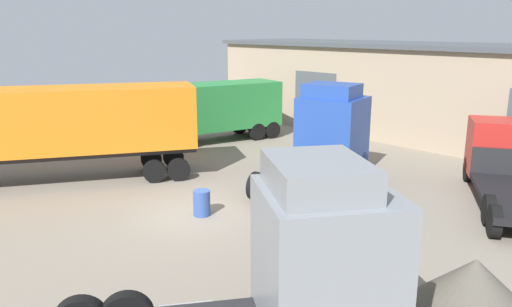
# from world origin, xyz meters

# --- Properties ---
(ground_plane) EXTENTS (60.00, 60.00, 0.00)m
(ground_plane) POSITION_xyz_m (0.00, 0.00, 0.00)
(ground_plane) COLOR gray
(warehouse_building) EXTENTS (29.77, 7.08, 5.36)m
(warehouse_building) POSITION_xyz_m (0.00, 17.29, 2.69)
(warehouse_building) COLOR tan
(warehouse_building) RESTS_ON ground_plane
(tractor_unit_blue) EXTENTS (4.01, 6.57, 3.98)m
(tractor_unit_blue) POSITION_xyz_m (0.47, 6.60, 1.88)
(tractor_unit_blue) COLOR #2347A3
(tractor_unit_blue) RESTS_ON ground_plane
(container_trailer_white) EXTENTS (7.78, 11.52, 3.89)m
(container_trailer_white) POSITION_xyz_m (-6.88, -2.07, 2.50)
(container_trailer_white) COLOR orange
(container_trailer_white) RESTS_ON ground_plane
(tractor_unit_grey) EXTENTS (5.56, 6.75, 3.96)m
(tractor_unit_grey) POSITION_xyz_m (7.58, -3.22, 1.86)
(tractor_unit_grey) COLOR gray
(tractor_unit_grey) RESTS_ON ground_plane
(flatbed_truck_red) EXTENTS (5.70, 7.29, 2.71)m
(flatbed_truck_red) POSITION_xyz_m (6.49, 9.81, 1.32)
(flatbed_truck_red) COLOR red
(flatbed_truck_red) RESTS_ON ground_plane
(box_truck_orange) EXTENTS (3.96, 7.75, 3.23)m
(box_truck_orange) POSITION_xyz_m (-8.33, 7.78, 1.84)
(box_truck_orange) COLOR orange
(box_truck_orange) RESTS_ON ground_plane
(gravel_pile) EXTENTS (2.75, 2.75, 1.26)m
(gravel_pile) POSITION_xyz_m (9.23, 0.89, 0.63)
(gravel_pile) COLOR #565147
(gravel_pile) RESTS_ON ground_plane
(oil_drum) EXTENTS (0.58, 0.58, 0.88)m
(oil_drum) POSITION_xyz_m (0.31, 0.07, 0.44)
(oil_drum) COLOR #33519E
(oil_drum) RESTS_ON ground_plane
(traffic_cone) EXTENTS (0.40, 0.40, 0.55)m
(traffic_cone) POSITION_xyz_m (4.77, 0.60, 0.25)
(traffic_cone) COLOR black
(traffic_cone) RESTS_ON ground_plane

